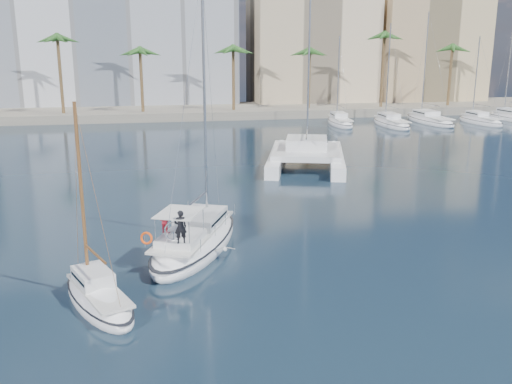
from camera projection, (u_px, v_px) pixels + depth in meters
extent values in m
plane|color=black|center=(256.00, 263.00, 28.91)|extent=(160.00, 160.00, 0.00)
cube|color=gray|center=(185.00, 112.00, 86.81)|extent=(120.00, 14.00, 1.20)
cube|color=silver|center=(104.00, 22.00, 92.77)|extent=(42.00, 16.00, 28.00)
cube|color=beige|center=(311.00, 47.00, 96.75)|extent=(20.00, 14.00, 20.00)
cube|color=tan|center=(425.00, 53.00, 98.52)|extent=(18.00, 12.00, 18.00)
cylinder|color=brown|center=(186.00, 82.00, 81.82)|extent=(0.44, 0.44, 10.50)
sphere|color=#29561F|center=(185.00, 45.00, 80.49)|extent=(3.60, 3.60, 3.60)
cylinder|color=brown|center=(408.00, 80.00, 87.64)|extent=(0.44, 0.44, 10.50)
sphere|color=#29561F|center=(410.00, 45.00, 86.30)|extent=(3.60, 3.60, 3.60)
ellipsoid|color=white|center=(195.00, 243.00, 30.78)|extent=(6.94, 10.57, 2.10)
ellipsoid|color=black|center=(195.00, 238.00, 30.70)|extent=(7.01, 10.67, 0.18)
cube|color=silver|center=(194.00, 231.00, 30.39)|extent=(5.09, 7.88, 0.12)
cube|color=silver|center=(201.00, 218.00, 31.40)|extent=(3.29, 3.89, 0.60)
cube|color=black|center=(201.00, 217.00, 31.39)|extent=(3.16, 3.54, 0.14)
cylinder|color=#B7BABF|center=(205.00, 100.00, 30.89)|extent=(0.15, 0.15, 13.27)
cylinder|color=#B7BABF|center=(195.00, 201.00, 30.27)|extent=(1.71, 3.80, 0.11)
cube|color=silver|center=(181.00, 238.00, 28.50)|extent=(2.76, 3.08, 0.36)
cube|color=silver|center=(179.00, 213.00, 28.06)|extent=(2.76, 3.08, 0.04)
torus|color=silver|center=(173.00, 232.00, 27.41)|extent=(0.90, 0.43, 0.96)
torus|color=#E7440C|center=(146.00, 238.00, 27.39)|extent=(0.66, 0.43, 0.64)
imported|color=black|center=(180.00, 227.00, 27.06)|extent=(0.64, 0.46, 1.63)
imported|color=#B01B2A|center=(165.00, 221.00, 28.65)|extent=(0.74, 0.70, 1.21)
ellipsoid|color=white|center=(99.00, 301.00, 24.13)|extent=(4.27, 6.48, 1.46)
ellipsoid|color=black|center=(99.00, 297.00, 24.08)|extent=(4.31, 6.54, 0.18)
cube|color=silver|center=(99.00, 290.00, 23.90)|extent=(3.13, 4.83, 0.12)
cube|color=silver|center=(93.00, 276.00, 24.38)|extent=(2.01, 2.39, 0.60)
cube|color=black|center=(93.00, 276.00, 24.38)|extent=(1.94, 2.18, 0.14)
cylinder|color=brown|center=(81.00, 193.00, 24.06)|extent=(0.15, 0.15, 7.68)
cylinder|color=brown|center=(95.00, 254.00, 23.64)|extent=(1.10, 2.35, 0.11)
cube|color=white|center=(277.00, 158.00, 52.19)|extent=(4.78, 12.93, 1.10)
cube|color=white|center=(336.00, 159.00, 51.66)|extent=(4.78, 12.93, 1.10)
cube|color=silver|center=(306.00, 152.00, 51.11)|extent=(7.72, 8.58, 0.50)
cube|color=silver|center=(307.00, 143.00, 51.56)|extent=(4.55, 4.78, 1.00)
cube|color=black|center=(307.00, 143.00, 51.55)|extent=(4.43, 4.28, 0.18)
cylinder|color=#B7BABF|center=(309.00, 49.00, 51.35)|extent=(0.18, 0.18, 17.48)
ellipsoid|color=silver|center=(225.00, 249.00, 29.25)|extent=(0.22, 0.41, 0.20)
sphere|color=silver|center=(225.00, 247.00, 29.43)|extent=(0.11, 0.11, 0.11)
cube|color=gray|center=(219.00, 249.00, 29.19)|extent=(0.47, 0.17, 0.11)
cube|color=gray|center=(231.00, 248.00, 29.29)|extent=(0.47, 0.17, 0.11)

